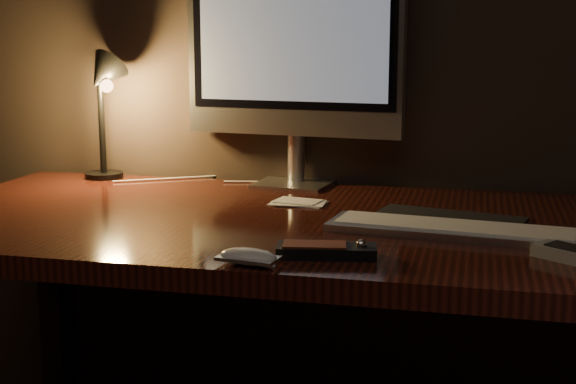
% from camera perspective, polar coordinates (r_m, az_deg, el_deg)
% --- Properties ---
extents(desk, '(1.60, 0.75, 0.75)m').
position_cam_1_polar(desk, '(1.65, 2.09, -5.73)').
color(desk, '#3E150E').
rests_on(desk, ground).
extents(monitor, '(0.52, 0.17, 0.54)m').
position_cam_1_polar(monitor, '(1.85, 0.37, 10.26)').
color(monitor, silver).
rests_on(monitor, desk).
extents(keyboard, '(0.46, 0.18, 0.02)m').
position_cam_1_polar(keyboard, '(1.46, 11.63, -2.59)').
color(keyboard, silver).
rests_on(keyboard, desk).
extents(mousepad, '(0.33, 0.29, 0.00)m').
position_cam_1_polar(mousepad, '(1.53, 10.83, -2.14)').
color(mousepad, black).
rests_on(mousepad, desk).
extents(mouse, '(0.10, 0.06, 0.02)m').
position_cam_1_polar(mouse, '(1.24, -2.83, -4.78)').
color(mouse, white).
rests_on(mouse, desk).
extents(media_remote, '(0.17, 0.08, 0.03)m').
position_cam_1_polar(media_remote, '(1.28, 2.75, -4.17)').
color(media_remote, black).
rests_on(media_remote, desk).
extents(papers, '(0.12, 0.09, 0.01)m').
position_cam_1_polar(papers, '(1.68, 0.72, -0.75)').
color(papers, white).
rests_on(papers, desk).
extents(desk_lamp, '(0.14, 0.16, 0.32)m').
position_cam_1_polar(desk_lamp, '(1.98, -13.01, 6.91)').
color(desk_lamp, black).
rests_on(desk_lamp, desk).
extents(cable, '(0.49, 0.17, 0.00)m').
position_cam_1_polar(cable, '(1.94, -4.85, 0.77)').
color(cable, white).
rests_on(cable, desk).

